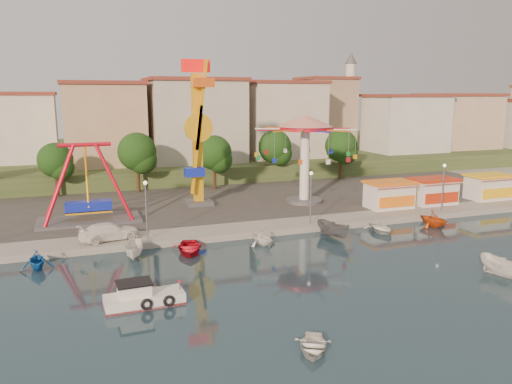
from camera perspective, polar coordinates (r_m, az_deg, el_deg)
name	(u,v)px	position (r m, az deg, el deg)	size (l,w,h in m)	color
ground	(289,286)	(35.76, 3.76, -10.66)	(200.00, 200.00, 0.00)	#132735
quay_deck	(155,166)	(94.26, -11.51, 2.93)	(200.00, 100.00, 0.60)	#9E998E
asphalt_pad	(193,197)	(63.14, -7.19, -0.57)	(90.00, 28.00, 0.01)	#4C4944
hill_terrace	(150,156)	(99.01, -11.97, 4.00)	(200.00, 60.00, 3.00)	#384C26
pirate_ship_ride	(87,185)	(52.59, -18.74, 0.80)	(10.00, 5.00, 8.00)	#59595E
kamikaze_tower	(198,136)	(57.33, -6.62, 6.36)	(3.35, 3.10, 16.50)	#59595E
wave_swinger	(305,139)	(58.74, 5.63, 6.09)	(11.60, 11.60, 10.40)	#59595E
booth_left	(389,194)	(58.39, 14.98, -0.25)	(5.40, 3.78, 3.08)	white
booth_mid	(433,191)	(62.03, 19.60, 0.13)	(5.40, 3.78, 3.08)	white
booth_right	(488,187)	(67.52, 25.02, 0.57)	(5.40, 3.78, 3.08)	white
lamp_post_1	(146,212)	(44.89, -12.41, -2.24)	(0.14, 0.14, 5.00)	#59595E
lamp_post_2	(311,199)	(49.45, 6.28, -0.83)	(0.14, 0.14, 5.00)	#59595E
lamp_post_3	(443,189)	(58.20, 20.57, 0.32)	(0.14, 0.14, 5.00)	#59595E
tree_1	(55,160)	(67.16, -21.96, 3.38)	(4.35, 4.35, 6.80)	#382314
tree_2	(137,152)	(67.02, -13.43, 4.49)	(5.02, 5.02, 7.85)	#382314
tree_3	(214,153)	(67.50, -4.79, 4.48)	(4.68, 4.68, 7.32)	#382314
tree_4	(275,147)	(73.48, 2.16, 5.19)	(4.86, 4.86, 7.60)	#382314
tree_5	(341,146)	(76.19, 9.70, 5.22)	(4.83, 4.83, 7.54)	#382314
building_1	(19,135)	(82.37, -25.47, 5.87)	(12.33, 9.01, 8.63)	silver
building_2	(110,125)	(82.65, -16.35, 7.40)	(11.95, 9.28, 11.23)	tan
building_3	(200,130)	(81.65, -6.40, 7.02)	(12.59, 10.50, 9.20)	beige
building_4	(270,127)	(88.95, 1.61, 7.42)	(10.75, 9.23, 9.24)	beige
building_5	(342,121)	(92.94, 9.77, 8.03)	(12.77, 10.96, 11.21)	tan
building_6	(402,117)	(97.99, 16.31, 8.23)	(8.23, 8.98, 12.36)	silver
building_7	(435,124)	(109.24, 19.81, 7.32)	(11.59, 10.93, 8.76)	beige
minaret	(350,99)	(97.82, 10.66, 10.45)	(2.80, 2.80, 18.00)	silver
cabin_motorboat	(142,298)	(33.27, -12.85, -11.76)	(5.04, 2.15, 1.75)	white
rowboat_a	(148,289)	(35.07, -12.24, -10.78)	(2.23, 3.12, 0.65)	silver
rowboat_b	(313,346)	(27.44, 6.50, -17.08)	(2.07, 2.90, 0.60)	white
skiff	(505,268)	(41.07, 26.53, -7.77)	(1.53, 4.07, 1.57)	white
van	(109,231)	(46.00, -16.41, -4.35)	(2.12, 5.21, 1.51)	white
moored_boat_1	(37,260)	(42.22, -23.78, -7.10)	(2.43, 2.82, 1.48)	#1357AC
moored_boat_2	(135,250)	(42.28, -13.72, -6.49)	(1.37, 3.64, 1.41)	white
moored_boat_3	(189,248)	(43.02, -7.64, -6.34)	(2.95, 4.13, 0.86)	red
moored_boat_4	(262,237)	(44.71, 0.68, -5.15)	(2.45, 2.84, 1.49)	white
moored_boat_5	(333,229)	(47.61, 8.82, -4.24)	(1.50, 3.99, 1.54)	#55565A
moored_boat_6	(381,228)	(50.41, 14.13, -4.04)	(2.66, 3.73, 0.77)	silver
moored_boat_7	(433,218)	(53.93, 19.61, -2.85)	(2.83, 3.27, 1.73)	#DB4D13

